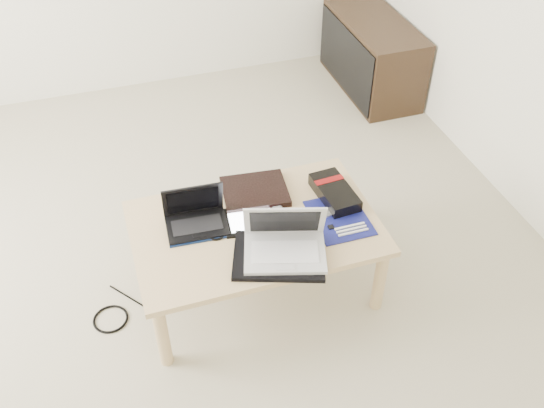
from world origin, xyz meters
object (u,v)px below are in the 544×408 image
object	(u,v)px
coffee_table	(255,233)
media_cabinet	(371,55)
gpu_box	(335,193)
white_laptop	(285,242)
netbook	(196,218)

from	to	relation	value
coffee_table	media_cabinet	xyz separation A→B (m)	(1.32, 1.56, -0.10)
media_cabinet	gpu_box	size ratio (longest dim) A/B	3.06
media_cabinet	white_laptop	distance (m)	2.17
media_cabinet	white_laptop	xyz separation A→B (m)	(-1.25, -1.77, 0.22)
coffee_table	media_cabinet	world-z (taller)	media_cabinet
coffee_table	gpu_box	size ratio (longest dim) A/B	3.74
netbook	white_laptop	distance (m)	0.43
netbook	white_laptop	size ratio (longest dim) A/B	0.71
media_cabinet	netbook	distance (m)	2.16
coffee_table	media_cabinet	size ratio (longest dim) A/B	1.22
media_cabinet	gpu_box	world-z (taller)	media_cabinet
media_cabinet	white_laptop	size ratio (longest dim) A/B	2.27
netbook	media_cabinet	bearing A→B (deg)	43.27
gpu_box	coffee_table	bearing A→B (deg)	-170.59
coffee_table	netbook	distance (m)	0.28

